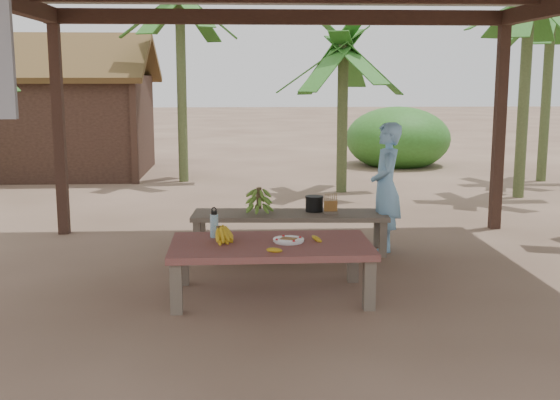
{
  "coord_description": "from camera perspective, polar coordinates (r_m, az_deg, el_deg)",
  "views": [
    {
      "loc": [
        -0.55,
        -6.59,
        1.97
      ],
      "look_at": [
        -0.17,
        0.06,
        0.8
      ],
      "focal_mm": 45.0,
      "sensor_mm": 36.0,
      "label": 1
    }
  ],
  "objects": [
    {
      "name": "banana_plant_nw",
      "position": [
        13.46,
        -8.15,
        15.07
      ],
      "size": [
        1.8,
        1.8,
        3.7
      ],
      "color": "#596638",
      "rests_on": "ground"
    },
    {
      "name": "banana_plant_far",
      "position": [
        14.29,
        21.19,
        13.62
      ],
      "size": [
        1.8,
        1.8,
        3.54
      ],
      "color": "#596638",
      "rests_on": "ground"
    },
    {
      "name": "water_flask",
      "position": [
        6.54,
        -5.37,
        -2.01
      ],
      "size": [
        0.08,
        0.08,
        0.29
      ],
      "color": "teal",
      "rests_on": "work_table"
    },
    {
      "name": "ground",
      "position": [
        6.9,
        1.42,
        -6.63
      ],
      "size": [
        80.0,
        80.0,
        0.0
      ],
      "primitive_type": "plane",
      "color": "brown",
      "rests_on": "ground"
    },
    {
      "name": "bench",
      "position": [
        7.96,
        0.8,
        -1.46
      ],
      "size": [
        2.23,
        0.73,
        0.45
      ],
      "rotation": [
        0.0,
        0.0,
        -0.06
      ],
      "color": "brown",
      "rests_on": "ground"
    },
    {
      "name": "work_table",
      "position": [
        6.33,
        -0.74,
        -4.08
      ],
      "size": [
        1.81,
        1.01,
        0.5
      ],
      "rotation": [
        0.0,
        0.0,
        0.01
      ],
      "color": "brown",
      "rests_on": "ground"
    },
    {
      "name": "banana_plant_n",
      "position": [
        12.08,
        5.16,
        11.14
      ],
      "size": [
        1.8,
        1.8,
        2.7
      ],
      "color": "#596638",
      "rests_on": "ground"
    },
    {
      "name": "ripe_banana_bunch",
      "position": [
        6.35,
        -5.05,
        -2.72
      ],
      "size": [
        0.31,
        0.28,
        0.16
      ],
      "primitive_type": null,
      "rotation": [
        0.0,
        0.0,
        -0.19
      ],
      "color": "gold",
      "rests_on": "work_table"
    },
    {
      "name": "hut",
      "position": [
        15.14,
        -18.5,
        6.18
      ],
      "size": [
        4.4,
        3.43,
        2.85
      ],
      "color": "black",
      "rests_on": "ground"
    },
    {
      "name": "banana_plant_ne",
      "position": [
        12.2,
        19.59,
        14.29
      ],
      "size": [
        1.8,
        1.8,
        3.51
      ],
      "color": "#596638",
      "rests_on": "ground"
    },
    {
      "name": "cooking_pot",
      "position": [
        8.04,
        2.81,
        -0.33
      ],
      "size": [
        0.2,
        0.2,
        0.17
      ],
      "primitive_type": "cylinder",
      "color": "black",
      "rests_on": "bench"
    },
    {
      "name": "loose_banana_front",
      "position": [
        5.97,
        -0.46,
        -4.1
      ],
      "size": [
        0.15,
        0.08,
        0.04
      ],
      "primitive_type": "ellipsoid",
      "rotation": [
        0.0,
        0.0,
        1.82
      ],
      "color": "gold",
      "rests_on": "work_table"
    },
    {
      "name": "green_banana_stalk",
      "position": [
        7.92,
        -1.72,
        0.03
      ],
      "size": [
        0.29,
        0.29,
        0.31
      ],
      "primitive_type": null,
      "rotation": [
        0.0,
        0.0,
        -0.06
      ],
      "color": "#598C2D",
      "rests_on": "bench"
    },
    {
      "name": "skewer_rack",
      "position": [
        7.89,
        4.14,
        -0.28
      ],
      "size": [
        0.18,
        0.09,
        0.24
      ],
      "primitive_type": null,
      "rotation": [
        0.0,
        0.0,
        -0.06
      ],
      "color": "#A57F47",
      "rests_on": "bench"
    },
    {
      "name": "woman",
      "position": [
        8.08,
        8.61,
        1.05
      ],
      "size": [
        0.42,
        0.58,
        1.47
      ],
      "primitive_type": "imported",
      "rotation": [
        0.0,
        0.0,
        -1.71
      ],
      "color": "#7AB5E7",
      "rests_on": "ground"
    },
    {
      "name": "plate",
      "position": [
        6.34,
        0.7,
        -3.29
      ],
      "size": [
        0.28,
        0.28,
        0.04
      ],
      "color": "white",
      "rests_on": "work_table"
    },
    {
      "name": "loose_banana_side",
      "position": [
        6.39,
        3.01,
        -3.17
      ],
      "size": [
        0.11,
        0.16,
        0.04
      ],
      "primitive_type": "ellipsoid",
      "rotation": [
        0.0,
        0.0,
        0.47
      ],
      "color": "gold",
      "rests_on": "work_table"
    }
  ]
}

